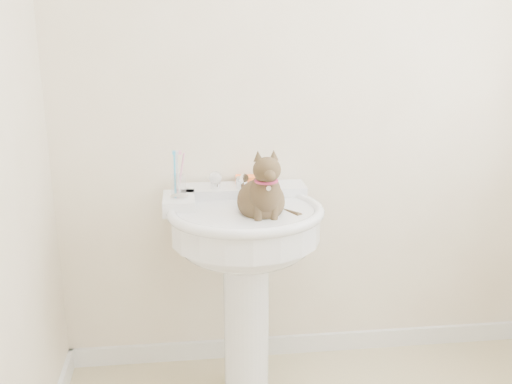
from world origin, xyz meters
name	(u,v)px	position (x,y,z in m)	size (l,w,h in m)	color
wall_back	(310,92)	(0.00, 1.10, 1.25)	(2.20, 0.00, 2.50)	#F5E6C9
baseboard_back	(304,343)	(0.00, 1.09, 0.04)	(2.20, 0.02, 0.09)	white
pedestal_sink	(245,244)	(-0.31, 0.81, 0.68)	(0.63, 0.62, 0.87)	white
faucet	(242,179)	(-0.31, 0.96, 0.91)	(0.28, 0.12, 0.14)	silver
soap_bar	(246,179)	(-0.28, 1.05, 0.89)	(0.09, 0.06, 0.03)	orange
toothbrush_cup	(178,186)	(-0.57, 0.87, 0.92)	(0.07, 0.07, 0.19)	silver
cat	(263,196)	(-0.25, 0.75, 0.90)	(0.20, 0.26, 0.37)	brown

